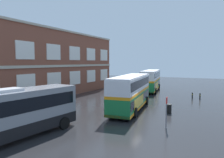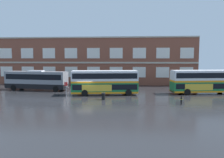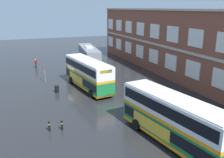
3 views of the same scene
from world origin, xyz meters
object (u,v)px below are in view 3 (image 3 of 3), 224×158
Objects in this scene: station_litter_bin at (57,89)px; safety_bollard_east at (62,125)px; touring_coach at (89,56)px; double_decker_middle at (173,119)px; safety_bollard_west at (49,126)px; bus_stand_flag at (45,72)px; double_decker_near at (88,73)px; waiting_passenger at (36,63)px.

safety_bollard_east is at bearing -6.81° from station_litter_bin.
touring_coach reaches higher than safety_bollard_east.
double_decker_middle is 11.86× the size of safety_bollard_west.
touring_coach reaches higher than station_litter_bin.
bus_stand_flag reaches higher than safety_bollard_east.
touring_coach is at bearing 176.97° from double_decker_middle.
double_decker_middle is 4.17× the size of bus_stand_flag.
touring_coach is 16.43m from station_litter_bin.
double_decker_near is 16.33m from waiting_passenger.
waiting_passenger is at bearing -165.42° from double_decker_middle.
safety_bollard_west is (-5.76, -9.39, -1.66)m from double_decker_middle.
waiting_passenger is at bearing -98.90° from touring_coach.
waiting_passenger is 26.32m from safety_bollard_west.
waiting_passenger reaches higher than safety_bollard_east.
bus_stand_flag is 16.30m from safety_bollard_west.
double_decker_middle is 30.54m from touring_coach.
touring_coach is 4.53× the size of bus_stand_flag.
station_litter_bin is at bearing -157.19° from double_decker_middle.
waiting_passenger is 15.58m from station_litter_bin.
station_litter_bin is 11.10m from safety_bollard_east.
safety_bollard_east is at bearing -1.56° from bus_stand_flag.
touring_coach is 10.12m from waiting_passenger.
safety_bollard_west is (26.30, -1.05, -0.44)m from waiting_passenger.
double_decker_near is 17.03m from double_decker_middle.
safety_bollard_east is at bearing 78.13° from safety_bollard_west.
bus_stand_flag is 5.58m from station_litter_bin.
double_decker_middle is 10.08m from safety_bollard_east.
double_decker_near reaches higher than station_litter_bin.
double_decker_near reaches higher than safety_bollard_west.
double_decker_middle is (16.85, 2.51, 0.00)m from double_decker_near.
bus_stand_flag is at bearing 174.47° from safety_bollard_west.
waiting_passenger is 26.53m from safety_bollard_east.
safety_bollard_west is at bearing -2.30° from waiting_passenger.
bus_stand_flag is (10.11, 0.51, 0.70)m from waiting_passenger.
touring_coach reaches higher than waiting_passenger.
safety_bollard_east is at bearing -123.72° from double_decker_middle.
safety_bollard_east is (0.23, 1.12, 0.00)m from safety_bollard_west.
touring_coach is (-13.65, 4.13, -0.24)m from double_decker_near.
double_decker_near is at bearing 20.95° from waiting_passenger.
station_litter_bin is at bearing -86.10° from double_decker_near.
bus_stand_flag is 2.62× the size of station_litter_bin.
station_litter_bin is (15.51, 1.38, -0.41)m from waiting_passenger.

